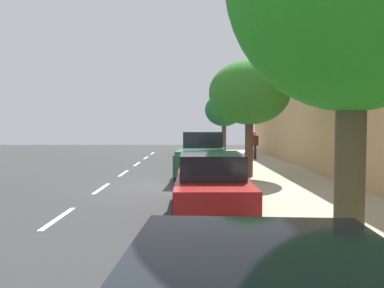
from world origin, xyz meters
name	(u,v)px	position (x,y,z in m)	size (l,w,h in m)	color
ground	(176,186)	(0.00, 0.00, 0.00)	(59.32, 59.32, 0.00)	#313131
sidewalk	(288,184)	(4.14, 0.00, 0.07)	(3.91, 37.08, 0.13)	#B0A38F
curb_edge	(233,184)	(2.11, 0.00, 0.07)	(0.16, 37.08, 0.13)	gray
lane_stripe_centre	(102,188)	(-2.62, -0.64, 0.00)	(0.14, 35.80, 0.01)	white
lane_stripe_bike_edge	(193,185)	(0.64, 0.00, 0.00)	(0.12, 37.08, 0.01)	white
building_facade	(349,98)	(6.34, 0.00, 3.23)	(0.50, 37.08, 6.46)	tan
parked_sedan_red_second	(211,183)	(1.08, -4.26, 0.75)	(1.86, 4.41, 1.52)	maroon
parked_pickup_green_mid	(203,156)	(1.06, 2.32, 0.90)	(2.31, 5.42, 1.95)	#1E512D
parked_sedan_black_far	(197,146)	(0.97, 12.71, 0.75)	(2.06, 4.51, 1.52)	black
bicycle_at_curb	(210,157)	(1.64, 8.17, 0.39)	(1.58, 0.88, 0.79)	black
cyclist_with_backpack	(214,147)	(1.86, 7.74, 1.01)	(0.53, 0.55, 1.66)	#C6B284
street_tree_mid_block	(250,93)	(2.94, 1.52, 3.56)	(3.31, 3.31, 4.76)	brown
street_tree_far_end	(224,110)	(2.94, 13.36, 3.37)	(2.80, 2.80, 4.47)	brown
pedestrian_on_phone	(254,143)	(4.46, 9.36, 1.13)	(0.61, 0.31, 1.74)	black
fire_hydrant	(244,170)	(2.54, 0.24, 0.56)	(0.22, 0.22, 0.84)	red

